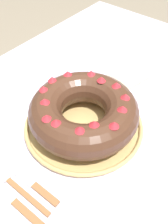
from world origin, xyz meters
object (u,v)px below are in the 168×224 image
object	(u,v)px
bundt_cake	(84,112)
serving_knife	(15,202)
serving_dish	(84,125)
fork	(16,186)
napkin	(129,76)
cake_knife	(35,186)

from	to	relation	value
bundt_cake	serving_knife	bearing A→B (deg)	-175.89
serving_dish	bundt_cake	world-z (taller)	bundt_cake
bundt_cake	fork	distance (m)	0.25
serving_dish	napkin	xyz separation A→B (m)	(0.27, 0.02, -0.01)
bundt_cake	napkin	size ratio (longest dim) A/B	2.03
serving_knife	fork	bearing A→B (deg)	51.46
fork	serving_dish	bearing A→B (deg)	0.60
bundt_cake	napkin	xyz separation A→B (m)	(0.27, 0.02, -0.06)
serving_dish	serving_knife	world-z (taller)	serving_dish
serving_dish	serving_knife	distance (m)	0.27
serving_knife	cake_knife	bearing A→B (deg)	-0.06
fork	napkin	bearing A→B (deg)	4.56
serving_dish	serving_knife	bearing A→B (deg)	-175.90
serving_knife	bundt_cake	bearing A→B (deg)	8.10
bundt_cake	serving_dish	bearing A→B (deg)	-49.62
cake_knife	napkin	world-z (taller)	cake_knife
serving_dish	cake_knife	distance (m)	0.21
fork	napkin	size ratio (longest dim) A/B	1.30
napkin	serving_knife	bearing A→B (deg)	-175.43
serving_dish	fork	distance (m)	0.24
serving_dish	serving_knife	size ratio (longest dim) A/B	1.54
bundt_cake	cake_knife	world-z (taller)	bundt_cake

